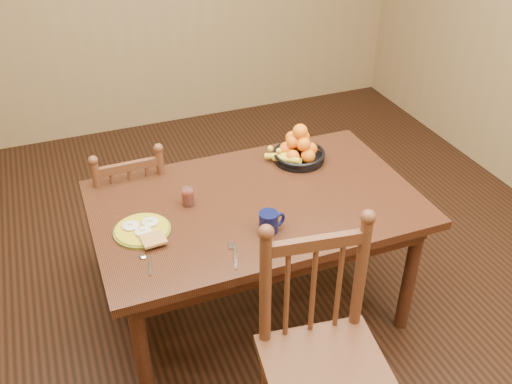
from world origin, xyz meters
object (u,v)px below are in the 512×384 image
object	(u,v)px
dining_table	(256,214)
coffee_mug	(270,222)
chair_far	(132,213)
breakfast_plate	(143,230)
chair_near	(323,358)
fruit_bowl	(298,150)

from	to	relation	value
dining_table	coffee_mug	size ratio (longest dim) A/B	11.99
dining_table	chair_far	xyz separation A→B (m)	(-0.55, 0.56, -0.23)
dining_table	breakfast_plate	size ratio (longest dim) A/B	5.50
dining_table	breakfast_plate	bearing A→B (deg)	-174.89
chair_far	breakfast_plate	xyz separation A→B (m)	(-0.03, -0.61, 0.32)
breakfast_plate	coffee_mug	xyz separation A→B (m)	(0.55, -0.20, 0.04)
chair_near	chair_far	bearing A→B (deg)	117.90
dining_table	chair_far	world-z (taller)	chair_far
chair_far	breakfast_plate	size ratio (longest dim) A/B	3.10
chair_near	breakfast_plate	world-z (taller)	chair_near
breakfast_plate	dining_table	bearing A→B (deg)	5.11
dining_table	chair_far	size ratio (longest dim) A/B	1.78
chair_far	chair_near	xyz separation A→B (m)	(0.51, -1.40, 0.09)
breakfast_plate	fruit_bowl	world-z (taller)	fruit_bowl
chair_far	chair_near	world-z (taller)	chair_near
dining_table	fruit_bowl	xyz separation A→B (m)	(0.36, 0.28, 0.15)
chair_near	fruit_bowl	world-z (taller)	chair_near
coffee_mug	dining_table	bearing A→B (deg)	82.82
coffee_mug	fruit_bowl	distance (m)	0.66
breakfast_plate	coffee_mug	size ratio (longest dim) A/B	2.18
dining_table	breakfast_plate	xyz separation A→B (m)	(-0.58, -0.05, 0.10)
dining_table	chair_far	distance (m)	0.82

